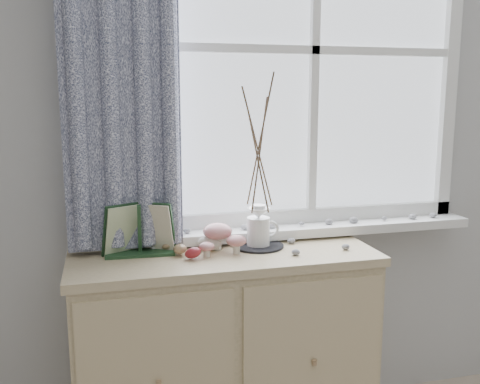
% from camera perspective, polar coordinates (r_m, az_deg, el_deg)
% --- Properties ---
extents(sideboard, '(1.20, 0.45, 0.85)m').
position_cam_1_polar(sideboard, '(2.27, -1.58, -16.87)').
color(sideboard, beige).
rests_on(sideboard, ground).
extents(botanical_book, '(0.31, 0.15, 0.21)m').
position_cam_1_polar(botanical_book, '(2.07, -10.64, -3.99)').
color(botanical_book, '#1E3F22').
rests_on(botanical_book, sideboard).
extents(toadstool_cluster, '(0.19, 0.17, 0.11)m').
position_cam_1_polar(toadstool_cluster, '(2.12, -2.09, -4.68)').
color(toadstool_cluster, silver).
rests_on(toadstool_cluster, sideboard).
extents(wooden_eggs, '(0.13, 0.17, 0.06)m').
position_cam_1_polar(wooden_eggs, '(2.09, -6.42, -6.06)').
color(wooden_eggs, tan).
rests_on(wooden_eggs, sideboard).
extents(songbird_figurine, '(0.15, 0.11, 0.07)m').
position_cam_1_polar(songbird_figurine, '(2.14, -3.26, -5.35)').
color(songbird_figurine, white).
rests_on(songbird_figurine, sideboard).
extents(crocheted_doily, '(0.21, 0.21, 0.01)m').
position_cam_1_polar(crocheted_doily, '(2.20, 1.96, -5.75)').
color(crocheted_doily, black).
rests_on(crocheted_doily, sideboard).
extents(twig_pitcher, '(0.28, 0.28, 0.71)m').
position_cam_1_polar(twig_pitcher, '(2.12, 2.03, 4.73)').
color(twig_pitcher, white).
rests_on(twig_pitcher, crocheted_doily).
extents(sideboard_pebbles, '(0.25, 0.19, 0.02)m').
position_cam_1_polar(sideboard_pebbles, '(2.17, 7.56, -5.80)').
color(sideboard_pebbles, gray).
rests_on(sideboard_pebbles, sideboard).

